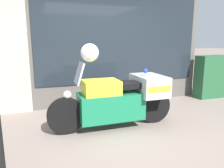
# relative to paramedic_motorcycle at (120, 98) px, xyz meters

# --- Properties ---
(ground_plane) EXTENTS (60.00, 60.00, 0.00)m
(ground_plane) POSITION_rel_paramedic_motorcycle_xyz_m (0.10, -0.29, -0.56)
(ground_plane) COLOR gray
(shop_building) EXTENTS (5.49, 0.55, 4.15)m
(shop_building) POSITION_rel_paramedic_motorcycle_xyz_m (-0.33, 1.70, 1.53)
(shop_building) COLOR #56514C
(shop_building) RESTS_ON ground
(window_display) EXTENTS (4.00, 0.30, 1.80)m
(window_display) POSITION_rel_paramedic_motorcycle_xyz_m (0.55, 1.73, -0.12)
(window_display) COLOR slate
(window_display) RESTS_ON ground
(paramedic_motorcycle) EXTENTS (2.39, 0.79, 1.25)m
(paramedic_motorcycle) POSITION_rel_paramedic_motorcycle_xyz_m (0.00, 0.00, 0.00)
(paramedic_motorcycle) COLOR black
(paramedic_motorcycle) RESTS_ON ground
(utility_cabinet) EXTENTS (0.89, 0.41, 1.19)m
(utility_cabinet) POSITION_rel_paramedic_motorcycle_xyz_m (3.21, 1.18, 0.04)
(utility_cabinet) COLOR #235633
(utility_cabinet) RESTS_ON ground
(white_helmet) EXTENTS (0.31, 0.31, 0.31)m
(white_helmet) POSITION_rel_paramedic_motorcycle_xyz_m (-0.57, 0.00, 0.85)
(white_helmet) COLOR white
(white_helmet) RESTS_ON paramedic_motorcycle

